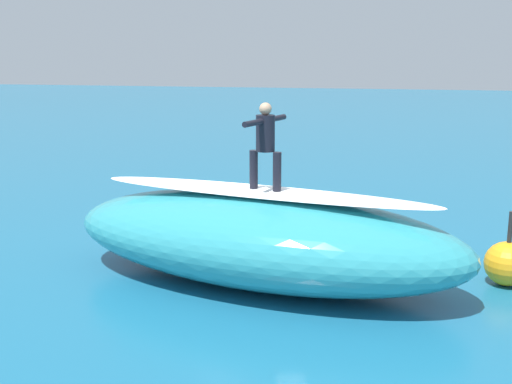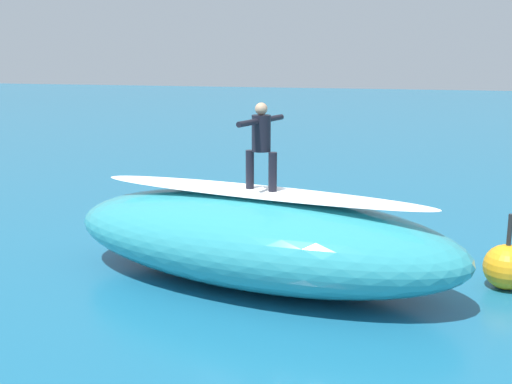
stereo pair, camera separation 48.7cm
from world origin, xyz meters
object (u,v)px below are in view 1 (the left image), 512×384
Objects in this scene: surfer_riding at (265,140)px; surfer_paddling at (255,218)px; surfboard_riding at (265,192)px; surfboard_paddling at (249,226)px; buoy_marker at (507,263)px.

surfer_riding reaches higher than surfer_paddling.
surfer_riding is (-0.00, 0.00, 0.92)m from surfboard_riding.
buoy_marker is at bearing 134.95° from surfboard_paddling.
surfer_riding is 0.91× the size of surfer_paddling.
buoy_marker is at bearing -152.80° from surfboard_riding.
buoy_marker is at bearing 134.05° from surfer_paddling.
surfboard_paddling is at bearing -26.58° from buoy_marker.
surfer_riding is 0.63× the size of surfboard_paddling.
surfboard_riding is 0.78× the size of surfboard_paddling.
surfboard_riding is 4.04m from surfboard_paddling.
surfboard_paddling is (1.12, -3.52, -1.64)m from surfboard_riding.
surfer_riding is 4.84m from buoy_marker.
surfer_riding reaches higher than surfboard_paddling.
surfer_paddling is 5.89m from buoy_marker.
buoy_marker is (-4.23, -0.84, -1.27)m from surfboard_riding.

